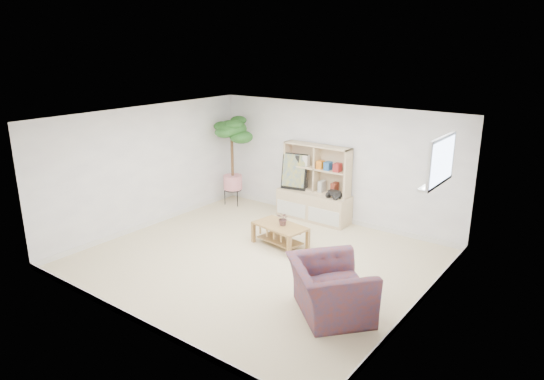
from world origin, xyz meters
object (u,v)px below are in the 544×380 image
Objects in this scene: floor_tree at (232,162)px; armchair at (330,285)px; coffee_table at (280,235)px; storage_unit at (314,183)px.

floor_tree reaches higher than armchair.
coffee_table is 0.49× the size of floor_tree.
storage_unit is at bearing 108.85° from coffee_table.
armchair is (2.14, -2.99, -0.36)m from storage_unit.
storage_unit is 3.70m from armchair.
storage_unit reaches higher than armchair.
floor_tree is at bearing -172.54° from storage_unit.
floor_tree is 4.98m from armchair.
armchair is (1.88, -1.46, 0.22)m from coffee_table.
floor_tree reaches higher than coffee_table.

